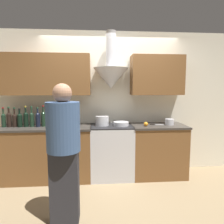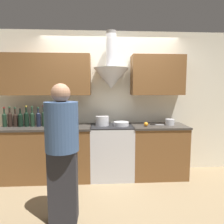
% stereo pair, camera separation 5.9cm
% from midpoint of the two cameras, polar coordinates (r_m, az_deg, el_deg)
% --- Properties ---
extents(ground_plane, '(12.00, 12.00, 0.00)m').
position_cam_midpoint_polar(ground_plane, '(3.47, 0.76, -20.02)').
color(ground_plane, '#847051').
extents(wall_back, '(8.40, 0.62, 2.60)m').
position_cam_midpoint_polar(wall_back, '(3.69, -1.52, 5.34)').
color(wall_back, silver).
rests_on(wall_back, ground_plane).
extents(counter_left, '(1.55, 0.62, 0.92)m').
position_cam_midpoint_polar(counter_left, '(3.70, -17.66, -10.92)').
color(counter_left, brown).
rests_on(counter_left, ground_plane).
extents(counter_right, '(0.96, 0.62, 0.92)m').
position_cam_midpoint_polar(counter_right, '(3.75, 13.39, -10.58)').
color(counter_right, brown).
rests_on(counter_right, ground_plane).
extents(stove_range, '(0.73, 0.60, 0.92)m').
position_cam_midpoint_polar(stove_range, '(3.60, 0.38, -11.05)').
color(stove_range, silver).
rests_on(stove_range, ground_plane).
extents(wine_bottle_0, '(0.07, 0.07, 0.33)m').
position_cam_midpoint_polar(wine_bottle_0, '(3.81, -27.98, -1.79)').
color(wine_bottle_0, black).
rests_on(wine_bottle_0, counter_left).
extents(wine_bottle_1, '(0.08, 0.08, 0.34)m').
position_cam_midpoint_polar(wine_bottle_1, '(3.77, -26.73, -1.69)').
color(wine_bottle_1, black).
rests_on(wine_bottle_1, counter_left).
extents(wine_bottle_2, '(0.07, 0.07, 0.33)m').
position_cam_midpoint_polar(wine_bottle_2, '(3.74, -25.46, -1.87)').
color(wine_bottle_2, black).
rests_on(wine_bottle_2, counter_left).
extents(wine_bottle_3, '(0.08, 0.08, 0.31)m').
position_cam_midpoint_polar(wine_bottle_3, '(3.69, -24.27, -1.88)').
color(wine_bottle_3, black).
rests_on(wine_bottle_3, counter_left).
extents(wine_bottle_4, '(0.08, 0.08, 0.35)m').
position_cam_midpoint_polar(wine_bottle_4, '(3.67, -22.80, -1.66)').
color(wine_bottle_4, black).
rests_on(wine_bottle_4, counter_left).
extents(wine_bottle_5, '(0.07, 0.07, 0.35)m').
position_cam_midpoint_polar(wine_bottle_5, '(3.64, -21.37, -1.73)').
color(wine_bottle_5, black).
rests_on(wine_bottle_5, counter_left).
extents(wine_bottle_6, '(0.07, 0.07, 0.33)m').
position_cam_midpoint_polar(wine_bottle_6, '(3.60, -19.85, -1.79)').
color(wine_bottle_6, black).
rests_on(wine_bottle_6, counter_left).
extents(wine_bottle_7, '(0.07, 0.07, 0.36)m').
position_cam_midpoint_polar(wine_bottle_7, '(3.60, -18.43, -1.61)').
color(wine_bottle_7, black).
rests_on(wine_bottle_7, counter_left).
extents(wine_bottle_8, '(0.07, 0.07, 0.32)m').
position_cam_midpoint_polar(wine_bottle_8, '(3.55, -16.86, -1.87)').
color(wine_bottle_8, black).
rests_on(wine_bottle_8, counter_left).
extents(wine_bottle_9, '(0.07, 0.07, 0.33)m').
position_cam_midpoint_polar(wine_bottle_9, '(3.53, -15.23, -1.72)').
color(wine_bottle_9, black).
rests_on(wine_bottle_9, counter_left).
extents(stock_pot, '(0.23, 0.23, 0.16)m').
position_cam_midpoint_polar(stock_pot, '(3.50, -2.34, -2.49)').
color(stock_pot, silver).
rests_on(stock_pot, stove_range).
extents(mixing_bowl, '(0.27, 0.27, 0.07)m').
position_cam_midpoint_polar(mixing_bowl, '(3.48, 3.11, -3.37)').
color(mixing_bowl, silver).
rests_on(mixing_bowl, stove_range).
extents(orange_fruit, '(0.07, 0.07, 0.07)m').
position_cam_midpoint_polar(orange_fruit, '(3.47, 10.16, -3.45)').
color(orange_fruit, orange).
rests_on(orange_fruit, counter_right).
extents(saucepan, '(0.16, 0.16, 0.10)m').
position_cam_midpoint_polar(saucepan, '(3.70, 16.62, -2.75)').
color(saucepan, silver).
rests_on(saucepan, counter_right).
extents(chefs_knife, '(0.25, 0.08, 0.01)m').
position_cam_midpoint_polar(chefs_knife, '(3.65, 13.26, -3.56)').
color(chefs_knife, silver).
rests_on(chefs_knife, counter_right).
extents(person_foreground_left, '(0.38, 0.38, 1.62)m').
position_cam_midpoint_polar(person_foreground_left, '(2.39, -13.33, -9.94)').
color(person_foreground_left, '#28282D').
rests_on(person_foreground_left, ground_plane).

